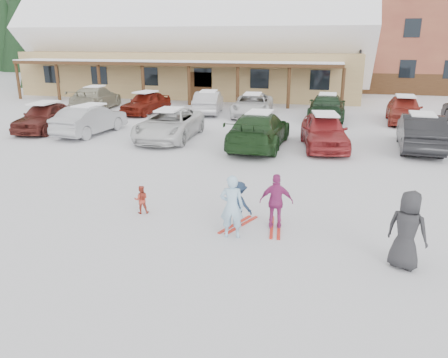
% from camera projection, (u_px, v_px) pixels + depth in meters
% --- Properties ---
extents(ground, '(160.00, 160.00, 0.00)m').
position_uv_depth(ground, '(203.00, 227.00, 11.20)').
color(ground, white).
rests_on(ground, ground).
extents(day_lodge, '(29.12, 12.50, 10.38)m').
position_uv_depth(day_lodge, '(195.00, 47.00, 37.91)').
color(day_lodge, tan).
rests_on(day_lodge, ground).
extents(lamp_post, '(0.50, 0.25, 6.89)m').
position_uv_depth(lamp_post, '(361.00, 50.00, 31.94)').
color(lamp_post, black).
rests_on(lamp_post, ground).
extents(conifer_0, '(4.40, 4.40, 10.20)m').
position_uv_depth(conifer_0, '(36.00, 28.00, 43.15)').
color(conifer_0, black).
rests_on(conifer_0, ground).
extents(conifer_2, '(5.28, 5.28, 12.24)m').
position_uv_depth(conifer_2, '(68.00, 21.00, 54.81)').
color(conifer_2, black).
rests_on(conifer_2, ground).
extents(conifer_3, '(3.96, 3.96, 9.18)m').
position_uv_depth(conifer_3, '(365.00, 35.00, 48.96)').
color(conifer_3, black).
rests_on(conifer_3, ground).
extents(adult_skier, '(0.61, 0.44, 1.57)m').
position_uv_depth(adult_skier, '(232.00, 207.00, 10.40)').
color(adult_skier, '#A0C9E6').
rests_on(adult_skier, ground).
extents(toddler_red, '(0.47, 0.43, 0.79)m').
position_uv_depth(toddler_red, '(141.00, 199.00, 11.98)').
color(toddler_red, '#AC3828').
rests_on(toddler_red, ground).
extents(child_navy, '(0.88, 0.71, 1.18)m').
position_uv_depth(child_navy, '(239.00, 204.00, 11.12)').
color(child_navy, '#18273E').
rests_on(child_navy, ground).
extents(skis_child_navy, '(0.74, 1.36, 0.03)m').
position_uv_depth(skis_child_navy, '(238.00, 225.00, 11.29)').
color(skis_child_navy, red).
rests_on(skis_child_navy, ground).
extents(child_magenta, '(0.87, 0.44, 1.43)m').
position_uv_depth(child_magenta, '(276.00, 202.00, 10.91)').
color(child_magenta, '#9F2D72').
rests_on(child_magenta, ground).
extents(skis_child_magenta, '(0.35, 1.41, 0.03)m').
position_uv_depth(skis_child_magenta, '(275.00, 227.00, 11.13)').
color(skis_child_magenta, red).
rests_on(skis_child_magenta, ground).
extents(bystander_dark, '(0.98, 0.86, 1.69)m').
position_uv_depth(bystander_dark, '(407.00, 230.00, 8.97)').
color(bystander_dark, '#28282B').
rests_on(bystander_dark, ground).
extents(parked_car_0, '(2.09, 4.47, 1.48)m').
position_uv_depth(parked_car_0, '(45.00, 117.00, 22.74)').
color(parked_car_0, '#57201B').
rests_on(parked_car_0, ground).
extents(parked_car_1, '(2.01, 4.59, 1.47)m').
position_uv_depth(parked_car_1, '(90.00, 120.00, 21.98)').
color(parked_car_1, '#999B9E').
rests_on(parked_car_1, ground).
extents(parked_car_2, '(2.56, 5.23, 1.43)m').
position_uv_depth(parked_car_2, '(169.00, 124.00, 20.89)').
color(parked_car_2, silver).
rests_on(parked_car_2, ground).
extents(parked_car_3, '(2.35, 5.45, 1.56)m').
position_uv_depth(parked_car_3, '(259.00, 130.00, 19.27)').
color(parked_car_3, '#1C391A').
rests_on(parked_car_3, ground).
extents(parked_car_4, '(2.50, 4.71, 1.53)m').
position_uv_depth(parked_car_4, '(324.00, 131.00, 19.11)').
color(parked_car_4, maroon).
rests_on(parked_car_4, ground).
extents(parked_car_5, '(1.96, 4.82, 1.56)m').
position_uv_depth(parked_car_5, '(420.00, 132.00, 18.86)').
color(parked_car_5, black).
rests_on(parked_car_5, ground).
extents(parked_car_7, '(3.01, 5.65, 1.56)m').
position_uv_depth(parked_car_7, '(96.00, 98.00, 29.76)').
color(parked_car_7, '#9B967C').
rests_on(parked_car_7, ground).
extents(parked_car_8, '(2.33, 4.35, 1.41)m').
position_uv_depth(parked_car_8, '(146.00, 103.00, 28.06)').
color(parked_car_8, maroon).
rests_on(parked_car_8, ground).
extents(parked_car_9, '(2.15, 4.53, 1.44)m').
position_uv_depth(parked_car_9, '(209.00, 102.00, 28.17)').
color(parked_car_9, '#ABABAF').
rests_on(parked_car_9, ground).
extents(parked_car_10, '(2.72, 5.22, 1.40)m').
position_uv_depth(parked_car_10, '(253.00, 105.00, 27.14)').
color(parked_car_10, silver).
rests_on(parked_car_10, ground).
extents(parked_car_11, '(2.17, 5.22, 1.51)m').
position_uv_depth(parked_car_11, '(327.00, 107.00, 26.08)').
color(parked_car_11, '#1C351F').
rests_on(parked_car_11, ground).
extents(parked_car_12, '(2.08, 4.62, 1.54)m').
position_uv_depth(parked_car_12, '(404.00, 109.00, 24.98)').
color(parked_car_12, '#9A3126').
rests_on(parked_car_12, ground).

